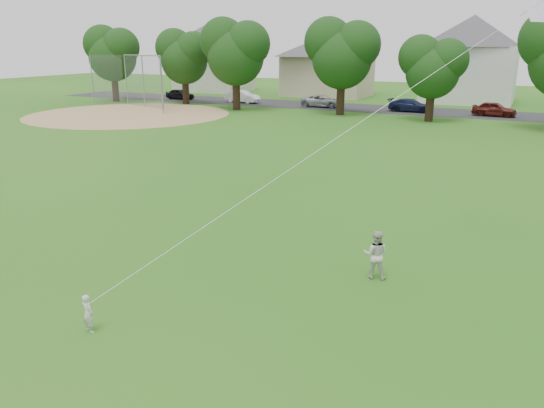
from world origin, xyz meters
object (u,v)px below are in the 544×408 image
at_px(baseball_backstop, 139,82).
at_px(kite, 337,138).
at_px(older_boy, 376,255).
at_px(toddler, 88,313).

bearing_deg(baseball_backstop, kite, -43.99).
bearing_deg(older_boy, toddler, 38.40).
xyz_separation_m(kite, baseball_backstop, (-30.99, 29.91, -1.40)).
bearing_deg(kite, toddler, -129.63).
relative_size(toddler, kite, 0.06).
relative_size(older_boy, baseball_backstop, 0.12).
bearing_deg(older_boy, baseball_backstop, -52.37).
xyz_separation_m(toddler, older_boy, (4.93, 5.55, 0.23)).
distance_m(toddler, kite, 7.12).
relative_size(kite, baseball_backstop, 1.28).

